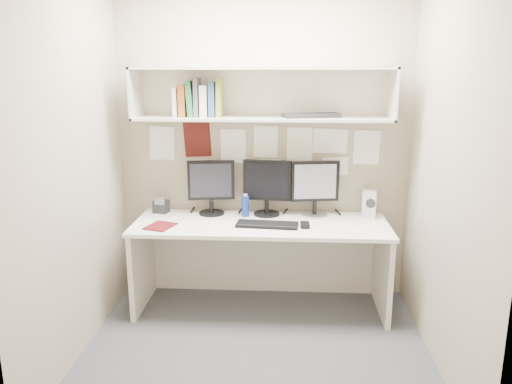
# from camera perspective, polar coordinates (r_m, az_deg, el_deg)

# --- Properties ---
(floor) EXTENTS (2.40, 2.00, 0.01)m
(floor) POSITION_cam_1_polar(r_m,az_deg,el_deg) (3.64, -0.00, -17.60)
(floor) COLOR #404145
(floor) RESTS_ON ground
(wall_back) EXTENTS (2.40, 0.02, 2.60)m
(wall_back) POSITION_cam_1_polar(r_m,az_deg,el_deg) (4.15, 0.83, 5.50)
(wall_back) COLOR gray
(wall_back) RESTS_ON ground
(wall_front) EXTENTS (2.40, 0.02, 2.60)m
(wall_front) POSITION_cam_1_polar(r_m,az_deg,el_deg) (2.20, -1.57, -2.01)
(wall_front) COLOR gray
(wall_front) RESTS_ON ground
(wall_left) EXTENTS (0.02, 2.00, 2.60)m
(wall_left) POSITION_cam_1_polar(r_m,az_deg,el_deg) (3.45, -20.32, 2.95)
(wall_left) COLOR gray
(wall_left) RESTS_ON ground
(wall_right) EXTENTS (0.02, 2.00, 2.60)m
(wall_right) POSITION_cam_1_polar(r_m,az_deg,el_deg) (3.32, 21.16, 2.47)
(wall_right) COLOR gray
(wall_right) RESTS_ON ground
(desk) EXTENTS (2.00, 0.70, 0.73)m
(desk) POSITION_cam_1_polar(r_m,az_deg,el_deg) (4.06, 0.55, -8.38)
(desk) COLOR white
(desk) RESTS_ON floor
(overhead_hutch) EXTENTS (2.00, 0.38, 0.40)m
(overhead_hutch) POSITION_cam_1_polar(r_m,az_deg,el_deg) (3.97, 0.76, 11.21)
(overhead_hutch) COLOR beige
(overhead_hutch) RESTS_ON wall_back
(pinned_papers) EXTENTS (1.92, 0.01, 0.48)m
(pinned_papers) POSITION_cam_1_polar(r_m,az_deg,el_deg) (4.15, 0.82, 4.81)
(pinned_papers) COLOR white
(pinned_papers) RESTS_ON wall_back
(monitor_left) EXTENTS (0.39, 0.21, 0.45)m
(monitor_left) POSITION_cam_1_polar(r_m,az_deg,el_deg) (4.13, -5.15, 0.81)
(monitor_left) COLOR black
(monitor_left) RESTS_ON desk
(monitor_center) EXTENTS (0.39, 0.22, 0.46)m
(monitor_center) POSITION_cam_1_polar(r_m,az_deg,el_deg) (4.08, 1.26, 0.78)
(monitor_center) COLOR black
(monitor_center) RESTS_ON desk
(monitor_right) EXTENTS (0.39, 0.21, 0.45)m
(monitor_right) POSITION_cam_1_polar(r_m,az_deg,el_deg) (4.09, 6.77, 0.69)
(monitor_right) COLOR #A5A5AA
(monitor_right) RESTS_ON desk
(keyboard) EXTENTS (0.49, 0.21, 0.02)m
(keyboard) POSITION_cam_1_polar(r_m,az_deg,el_deg) (3.84, 1.29, -3.75)
(keyboard) COLOR black
(keyboard) RESTS_ON desk
(mouse) EXTENTS (0.07, 0.11, 0.03)m
(mouse) POSITION_cam_1_polar(r_m,az_deg,el_deg) (3.83, 5.62, -3.78)
(mouse) COLOR black
(mouse) RESTS_ON desk
(speaker) EXTENTS (0.13, 0.13, 0.22)m
(speaker) POSITION_cam_1_polar(r_m,az_deg,el_deg) (4.15, 12.82, -1.36)
(speaker) COLOR #B9BAB5
(speaker) RESTS_ON desk
(blue_bottle) EXTENTS (0.06, 0.06, 0.19)m
(blue_bottle) POSITION_cam_1_polar(r_m,az_deg,el_deg) (4.07, -1.22, -1.58)
(blue_bottle) COLOR navy
(blue_bottle) RESTS_ON desk
(maroon_notebook) EXTENTS (0.24, 0.27, 0.01)m
(maroon_notebook) POSITION_cam_1_polar(r_m,az_deg,el_deg) (3.89, -10.87, -3.85)
(maroon_notebook) COLOR #560E14
(maroon_notebook) RESTS_ON desk
(desk_phone) EXTENTS (0.13, 0.12, 0.14)m
(desk_phone) POSITION_cam_1_polar(r_m,az_deg,el_deg) (4.26, -10.79, -1.61)
(desk_phone) COLOR black
(desk_phone) RESTS_ON desk
(book_stack) EXTENTS (0.37, 0.19, 0.30)m
(book_stack) POSITION_cam_1_polar(r_m,az_deg,el_deg) (3.98, -6.54, 10.45)
(book_stack) COLOR silver
(book_stack) RESTS_ON overhead_hutch
(hutch_tray) EXTENTS (0.47, 0.29, 0.03)m
(hutch_tray) POSITION_cam_1_polar(r_m,az_deg,el_deg) (3.93, 6.35, 8.70)
(hutch_tray) COLOR black
(hutch_tray) RESTS_ON overhead_hutch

